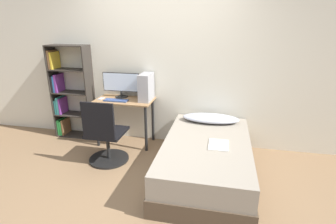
# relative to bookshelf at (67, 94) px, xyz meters

# --- Properties ---
(ground_plane) EXTENTS (14.00, 14.00, 0.00)m
(ground_plane) POSITION_rel_bookshelf_xyz_m (1.62, -1.29, -0.75)
(ground_plane) COLOR #846647
(wall_back) EXTENTS (8.00, 0.05, 2.50)m
(wall_back) POSITION_rel_bookshelf_xyz_m (1.62, 0.17, 0.50)
(wall_back) COLOR silver
(wall_back) RESTS_ON ground_plane
(desk) EXTENTS (0.91, 0.50, 0.75)m
(desk) POSITION_rel_bookshelf_xyz_m (1.07, -0.11, -0.14)
(desk) COLOR #997047
(desk) RESTS_ON ground_plane
(bookshelf) EXTENTS (0.67, 0.29, 1.57)m
(bookshelf) POSITION_rel_bookshelf_xyz_m (0.00, 0.00, 0.00)
(bookshelf) COLOR #2D2823
(bookshelf) RESTS_ON ground_plane
(office_chair) EXTENTS (0.57, 0.57, 0.94)m
(office_chair) POSITION_rel_bookshelf_xyz_m (1.03, -0.77, -0.40)
(office_chair) COLOR black
(office_chair) RESTS_ON ground_plane
(bed) EXTENTS (1.10, 1.93, 0.49)m
(bed) POSITION_rel_bookshelf_xyz_m (2.44, -0.82, -0.51)
(bed) COLOR #4C3D2D
(bed) RESTS_ON ground_plane
(pillow) EXTENTS (0.84, 0.36, 0.11)m
(pillow) POSITION_rel_bookshelf_xyz_m (2.44, -0.12, -0.21)
(pillow) COLOR #B2B7C6
(pillow) RESTS_ON bed
(magazine) EXTENTS (0.24, 0.32, 0.01)m
(magazine) POSITION_rel_bookshelf_xyz_m (2.59, -0.90, -0.25)
(magazine) COLOR silver
(magazine) RESTS_ON bed
(monitor) EXTENTS (0.61, 0.21, 0.40)m
(monitor) POSITION_rel_bookshelf_xyz_m (0.98, 0.03, 0.22)
(monitor) COLOR black
(monitor) RESTS_ON desk
(keyboard) EXTENTS (0.37, 0.13, 0.02)m
(keyboard) POSITION_rel_bookshelf_xyz_m (0.98, -0.21, 0.01)
(keyboard) COLOR #33477A
(keyboard) RESTS_ON desk
(pc_tower) EXTENTS (0.17, 0.36, 0.42)m
(pc_tower) POSITION_rel_bookshelf_xyz_m (1.43, -0.06, 0.21)
(pc_tower) COLOR #99999E
(pc_tower) RESTS_ON desk
(phone) EXTENTS (0.07, 0.14, 0.01)m
(phone) POSITION_rel_bookshelf_xyz_m (0.70, -0.15, 0.01)
(phone) COLOR #B7B7BC
(phone) RESTS_ON desk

